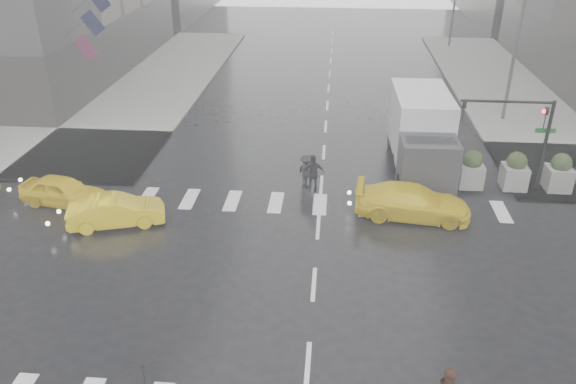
# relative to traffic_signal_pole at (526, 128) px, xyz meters

# --- Properties ---
(ground) EXTENTS (120.00, 120.00, 0.00)m
(ground) POSITION_rel_traffic_signal_pole_xyz_m (-9.01, -8.01, -3.22)
(ground) COLOR black
(ground) RESTS_ON ground
(sidewalk_nw) EXTENTS (35.00, 35.00, 0.15)m
(sidewalk_nw) POSITION_rel_traffic_signal_pole_xyz_m (-28.51, 9.49, -3.14)
(sidewalk_nw) COLOR gray
(sidewalk_nw) RESTS_ON ground
(road_markings) EXTENTS (18.00, 48.00, 0.01)m
(road_markings) POSITION_rel_traffic_signal_pole_xyz_m (-9.01, -8.01, -3.21)
(road_markings) COLOR silver
(road_markings) RESTS_ON ground
(traffic_signal_pole) EXTENTS (4.45, 0.42, 4.50)m
(traffic_signal_pole) POSITION_rel_traffic_signal_pole_xyz_m (0.00, 0.00, 0.00)
(traffic_signal_pole) COLOR black
(traffic_signal_pole) RESTS_ON ground
(street_lamp_near) EXTENTS (2.15, 0.22, 9.00)m
(street_lamp_near) POSITION_rel_traffic_signal_pole_xyz_m (1.86, 9.99, 1.73)
(street_lamp_near) COLOR #59595B
(street_lamp_near) RESTS_ON ground
(planter_west) EXTENTS (1.10, 1.10, 1.80)m
(planter_west) POSITION_rel_traffic_signal_pole_xyz_m (-2.01, 0.19, -2.23)
(planter_west) COLOR gray
(planter_west) RESTS_ON ground
(planter_mid) EXTENTS (1.10, 1.10, 1.80)m
(planter_mid) POSITION_rel_traffic_signal_pole_xyz_m (-0.01, 0.19, -2.23)
(planter_mid) COLOR gray
(planter_mid) RESTS_ON ground
(planter_east) EXTENTS (1.10, 1.10, 1.80)m
(planter_east) POSITION_rel_traffic_signal_pole_xyz_m (1.99, 0.19, -2.23)
(planter_east) COLOR gray
(planter_east) RESTS_ON ground
(flag_cluster) EXTENTS (2.87, 3.06, 4.69)m
(flag_cluster) POSITION_rel_traffic_signal_pole_xyz_m (-24.09, 10.49, 2.42)
(flag_cluster) COLOR #59595B
(flag_cluster) RESTS_ON ground
(pedestrian_far_a) EXTENTS (1.17, 0.81, 1.84)m
(pedestrian_far_a) POSITION_rel_traffic_signal_pole_xyz_m (-9.37, -0.71, -2.30)
(pedestrian_far_a) COLOR black
(pedestrian_far_a) RESTS_ON ground
(pedestrian_far_b) EXTENTS (1.12, 1.17, 1.61)m
(pedestrian_far_b) POSITION_rel_traffic_signal_pole_xyz_m (-9.74, -0.22, -2.41)
(pedestrian_far_b) COLOR black
(pedestrian_far_b) RESTS_ON ground
(taxi_front) EXTENTS (4.05, 2.19, 1.31)m
(taxi_front) POSITION_rel_traffic_signal_pole_xyz_m (-20.51, -2.95, -2.56)
(taxi_front) COLOR yellow
(taxi_front) RESTS_ON ground
(taxi_mid) EXTENTS (4.17, 2.50, 1.30)m
(taxi_mid) POSITION_rel_traffic_signal_pole_xyz_m (-17.46, -4.53, -2.57)
(taxi_mid) COLOR yellow
(taxi_mid) RESTS_ON ground
(taxi_rear) EXTENTS (4.50, 2.41, 1.42)m
(taxi_rear) POSITION_rel_traffic_signal_pole_xyz_m (-5.01, -2.76, -2.51)
(taxi_rear) COLOR yellow
(taxi_rear) RESTS_ON ground
(box_truck) EXTENTS (2.67, 7.12, 3.78)m
(box_truck) POSITION_rel_traffic_signal_pole_xyz_m (-4.17, 2.10, -1.20)
(box_truck) COLOR silver
(box_truck) RESTS_ON ground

